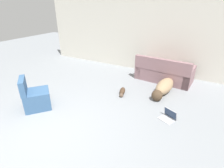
# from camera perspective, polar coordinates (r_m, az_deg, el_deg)

# --- Properties ---
(ground_plane) EXTENTS (20.00, 20.00, 0.00)m
(ground_plane) POSITION_cam_1_polar(r_m,az_deg,el_deg) (3.93, -21.45, -15.57)
(ground_plane) COLOR gray
(wall_back) EXTENTS (7.86, 0.06, 2.65)m
(wall_back) POSITION_cam_1_polar(r_m,az_deg,el_deg) (6.93, 7.37, 15.59)
(wall_back) COLOR beige
(wall_back) RESTS_ON ground_plane
(couch) EXTENTS (1.88, 1.04, 0.85)m
(couch) POSITION_cam_1_polar(r_m,az_deg,el_deg) (6.21, 16.58, 3.56)
(couch) COLOR gray
(couch) RESTS_ON ground_plane
(dog) EXTENTS (0.50, 1.52, 0.39)m
(dog) POSITION_cam_1_polar(r_m,az_deg,el_deg) (5.33, 16.50, -1.07)
(dog) COLOR #A38460
(dog) RESTS_ON ground_plane
(cat) EXTENTS (0.29, 0.61, 0.14)m
(cat) POSITION_cam_1_polar(r_m,az_deg,el_deg) (5.15, 3.36, -2.47)
(cat) COLOR #473323
(cat) RESTS_ON ground_plane
(laptop_open) EXTENTS (0.42, 0.39, 0.24)m
(laptop_open) POSITION_cam_1_polar(r_m,az_deg,el_deg) (4.29, 18.02, -9.90)
(laptop_open) COLOR #B7B7BC
(laptop_open) RESTS_ON ground_plane
(side_chair) EXTENTS (0.83, 0.84, 0.84)m
(side_chair) POSITION_cam_1_polar(r_m,az_deg,el_deg) (4.78, -23.73, -4.08)
(side_chair) COLOR #385B84
(side_chair) RESTS_ON ground_plane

